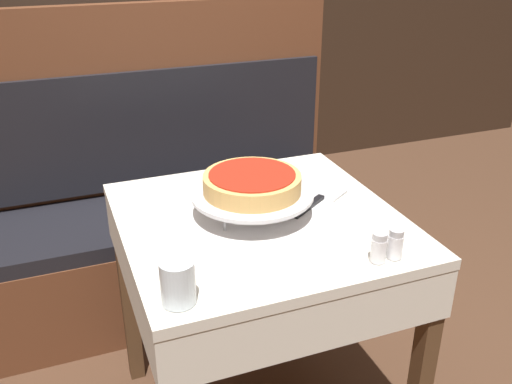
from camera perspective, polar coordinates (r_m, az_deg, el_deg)
dining_table_front at (r=1.65m, az=0.38°, el=-5.85°), size 0.77×0.77×0.76m
dining_table_rear at (r=3.05m, az=-15.22°, el=8.31°), size 0.68×0.68×0.76m
booth_bench at (r=2.45m, az=-8.40°, el=-3.25°), size 1.50×0.51×1.23m
pizza_pan_stand at (r=1.58m, az=-0.39°, el=-0.28°), size 0.34×0.34×0.07m
deep_dish_pizza at (r=1.56m, az=-0.39°, el=0.94°), size 0.27×0.27×0.05m
pizza_server at (r=1.69m, az=6.21°, el=-0.86°), size 0.23×0.18×0.01m
water_glass_near at (r=1.24m, az=-7.83°, el=-8.91°), size 0.08×0.08×0.10m
salt_shaker at (r=1.41m, az=12.19°, el=-5.42°), size 0.04×0.04×0.08m
pepper_shaker at (r=1.43m, az=13.76°, el=-5.04°), size 0.04×0.04×0.08m
condiment_caddy at (r=3.10m, az=-16.13°, el=11.13°), size 0.15×0.15×0.17m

